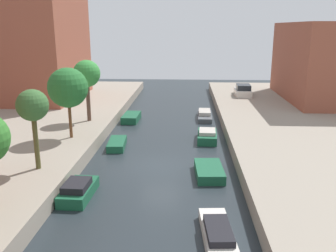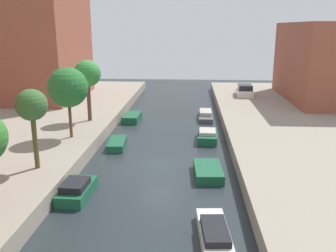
{
  "view_description": "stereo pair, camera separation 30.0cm",
  "coord_description": "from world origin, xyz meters",
  "views": [
    {
      "loc": [
        1.77,
        -22.87,
        9.03
      ],
      "look_at": [
        0.27,
        4.62,
        1.53
      ],
      "focal_mm": 38.77,
      "sensor_mm": 36.0,
      "label": 1
    },
    {
      "loc": [
        2.07,
        -22.86,
        9.03
      ],
      "look_at": [
        0.27,
        4.62,
        1.53
      ],
      "focal_mm": 38.77,
      "sensor_mm": 36.0,
      "label": 2
    }
  ],
  "objects": [
    {
      "name": "moored_boat_left_4",
      "position": [
        -3.8,
        11.99,
        0.34
      ],
      "size": [
        1.6,
        3.32,
        0.68
      ],
      "color": "#195638",
      "rests_on": "ground_plane"
    },
    {
      "name": "parked_car",
      "position": [
        8.49,
        21.16,
        1.58
      ],
      "size": [
        1.98,
        4.17,
        1.38
      ],
      "color": "beige",
      "rests_on": "quay_right"
    },
    {
      "name": "ground_plane",
      "position": [
        0.0,
        0.0,
        0.0
      ],
      "size": [
        84.0,
        84.0,
        0.0
      ],
      "primitive_type": "plane",
      "color": "#232B30"
    },
    {
      "name": "moored_boat_right_3",
      "position": [
        3.44,
        5.82,
        0.41
      ],
      "size": [
        1.69,
        3.33,
        0.94
      ],
      "color": "#195638",
      "rests_on": "ground_plane"
    },
    {
      "name": "street_tree_2",
      "position": [
        -6.94,
        -3.35,
        4.71
      ],
      "size": [
        1.81,
        1.81,
        4.71
      ],
      "color": "#4C4926",
      "rests_on": "quay_left"
    },
    {
      "name": "moored_boat_right_4",
      "position": [
        3.55,
        13.4,
        0.34
      ],
      "size": [
        1.46,
        4.4,
        0.81
      ],
      "color": "#4C5156",
      "rests_on": "ground_plane"
    },
    {
      "name": "apartment_tower_far",
      "position": [
        -16.0,
        18.55,
        11.4
      ],
      "size": [
        10.0,
        12.69,
        20.8
      ],
      "primitive_type": "cube",
      "color": "brown",
      "rests_on": "quay_left"
    },
    {
      "name": "moored_boat_left_3",
      "position": [
        -3.66,
        3.71,
        0.27
      ],
      "size": [
        1.46,
        3.12,
        0.54
      ],
      "color": "#195638",
      "rests_on": "ground_plane"
    },
    {
      "name": "street_tree_3",
      "position": [
        -6.94,
        2.88,
        4.77
      ],
      "size": [
        2.93,
        2.93,
        5.25
      ],
      "color": "brown",
      "rests_on": "quay_left"
    },
    {
      "name": "low_block_right",
      "position": [
        18.0,
        19.42,
        5.29
      ],
      "size": [
        10.0,
        15.06,
        8.58
      ],
      "primitive_type": "cube",
      "color": "brown",
      "rests_on": "quay_right"
    },
    {
      "name": "street_tree_4",
      "position": [
        -6.94,
        8.03,
        5.11
      ],
      "size": [
        2.34,
        2.34,
        5.35
      ],
      "color": "brown",
      "rests_on": "quay_left"
    },
    {
      "name": "moored_boat_left_2",
      "position": [
        -4.13,
        -4.98,
        0.43
      ],
      "size": [
        1.55,
        3.18,
        1.01
      ],
      "color": "#195638",
      "rests_on": "ground_plane"
    },
    {
      "name": "moored_boat_right_1",
      "position": [
        3.18,
        -8.84,
        0.34
      ],
      "size": [
        1.56,
        4.19,
        0.8
      ],
      "color": "beige",
      "rests_on": "ground_plane"
    },
    {
      "name": "moored_boat_right_2",
      "position": [
        3.2,
        -1.54,
        0.3
      ],
      "size": [
        1.85,
        3.27,
        0.6
      ],
      "color": "#195638",
      "rests_on": "ground_plane"
    }
  ]
}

